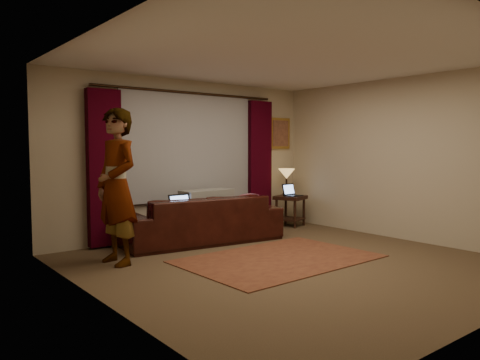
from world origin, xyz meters
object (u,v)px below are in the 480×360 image
object	(u,v)px
tiffany_lamp	(287,182)
laptop_table	(293,190)
person	(117,187)
sofa	(201,210)
laptop_sofa	(185,204)
end_table	(290,211)

from	to	relation	value
tiffany_lamp	laptop_table	size ratio (longest dim) A/B	1.48
tiffany_lamp	person	xyz separation A→B (m)	(-3.75, -0.80, 0.17)
sofa	person	distance (m)	1.73
laptop_table	person	bearing A→B (deg)	-176.96
laptop_sofa	end_table	distance (m)	2.56
end_table	tiffany_lamp	xyz separation A→B (m)	(0.02, 0.12, 0.54)
end_table	laptop_table	xyz separation A→B (m)	(-0.01, -0.08, 0.40)
sofa	person	xyz separation A→B (m)	(-1.59, -0.48, 0.49)
laptop_table	person	world-z (taller)	person
end_table	tiffany_lamp	bearing A→B (deg)	82.23
sofa	laptop_table	distance (m)	2.14
laptop_sofa	tiffany_lamp	size ratio (longest dim) A/B	0.80
sofa	laptop_table	bearing A→B (deg)	-169.76
end_table	tiffany_lamp	size ratio (longest dim) A/B	1.14
end_table	tiffany_lamp	world-z (taller)	tiffany_lamp
sofa	laptop_sofa	bearing A→B (deg)	26.87
person	end_table	bearing A→B (deg)	93.40
sofa	laptop_table	world-z (taller)	sofa
sofa	tiffany_lamp	bearing A→B (deg)	-164.40
end_table	laptop_sofa	bearing A→B (deg)	-172.65
laptop_sofa	person	size ratio (longest dim) A/B	0.20
end_table	person	xyz separation A→B (m)	(-3.74, -0.67, 0.70)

